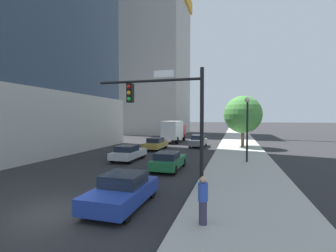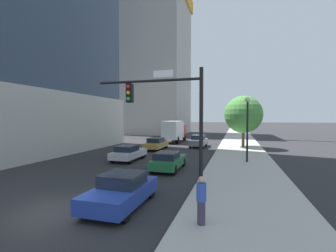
{
  "view_description": "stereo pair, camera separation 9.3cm",
  "coord_description": "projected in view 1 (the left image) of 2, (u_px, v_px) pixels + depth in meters",
  "views": [
    {
      "loc": [
        6.92,
        -7.6,
        3.81
      ],
      "look_at": [
        1.55,
        11.21,
        3.13
      ],
      "focal_mm": 25.03,
      "sensor_mm": 36.0,
      "label": 1
    },
    {
      "loc": [
        7.01,
        -7.57,
        3.81
      ],
      "look_at": [
        1.55,
        11.21,
        3.13
      ],
      "focal_mm": 25.03,
      "sensor_mm": 36.0,
      "label": 2
    }
  ],
  "objects": [
    {
      "name": "ground_plane",
      "position": [
        54.0,
        213.0,
        9.34
      ],
      "size": [
        400.0,
        400.0,
        0.0
      ],
      "primitive_type": "plane",
      "color": "#28282B"
    },
    {
      "name": "sidewalk",
      "position": [
        240.0,
        151.0,
        26.49
      ],
      "size": [
        5.25,
        120.0,
        0.15
      ],
      "primitive_type": "cube",
      "color": "#B2AFA8",
      "rests_on": "ground"
    },
    {
      "name": "construction_building",
      "position": [
        154.0,
        57.0,
        56.84
      ],
      "size": [
        27.06,
        16.59,
        43.64
      ],
      "color": "#B2AFA8",
      "rests_on": "ground"
    },
    {
      "name": "traffic_light_pole",
      "position": [
        167.0,
        106.0,
        12.46
      ],
      "size": [
        5.95,
        0.48,
        6.23
      ],
      "color": "black",
      "rests_on": "sidewalk"
    },
    {
      "name": "street_lamp",
      "position": [
        247.0,
        119.0,
        19.36
      ],
      "size": [
        0.44,
        0.44,
        5.38
      ],
      "color": "black",
      "rests_on": "sidewalk"
    },
    {
      "name": "street_tree",
      "position": [
        243.0,
        114.0,
        29.44
      ],
      "size": [
        4.71,
        4.71,
        6.44
      ],
      "color": "brown",
      "rests_on": "sidewalk"
    },
    {
      "name": "car_blue",
      "position": [
        123.0,
        191.0,
        10.06
      ],
      "size": [
        1.94,
        4.0,
        1.41
      ],
      "color": "#233D9E",
      "rests_on": "ground"
    },
    {
      "name": "car_green",
      "position": [
        169.0,
        161.0,
        17.04
      ],
      "size": [
        1.79,
        4.14,
        1.36
      ],
      "color": "#1E6638",
      "rests_on": "ground"
    },
    {
      "name": "car_gray",
      "position": [
        198.0,
        141.0,
        30.75
      ],
      "size": [
        1.88,
        4.48,
        1.56
      ],
      "color": "slate",
      "rests_on": "ground"
    },
    {
      "name": "car_silver",
      "position": [
        128.0,
        153.0,
        20.86
      ],
      "size": [
        1.86,
        4.19,
        1.37
      ],
      "color": "#B7B7BC",
      "rests_on": "ground"
    },
    {
      "name": "car_gold",
      "position": [
        156.0,
        144.0,
        28.09
      ],
      "size": [
        1.84,
        4.49,
        1.42
      ],
      "color": "#AD8938",
      "rests_on": "ground"
    },
    {
      "name": "box_truck",
      "position": [
        174.0,
        130.0,
        36.42
      ],
      "size": [
        2.31,
        7.09,
        3.32
      ],
      "color": "#B21E1E",
      "rests_on": "ground"
    },
    {
      "name": "pedestrian_blue_shirt",
      "position": [
        203.0,
        200.0,
        8.02
      ],
      "size": [
        0.34,
        0.34,
        1.66
      ],
      "color": "#38334C",
      "rests_on": "sidewalk"
    }
  ]
}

